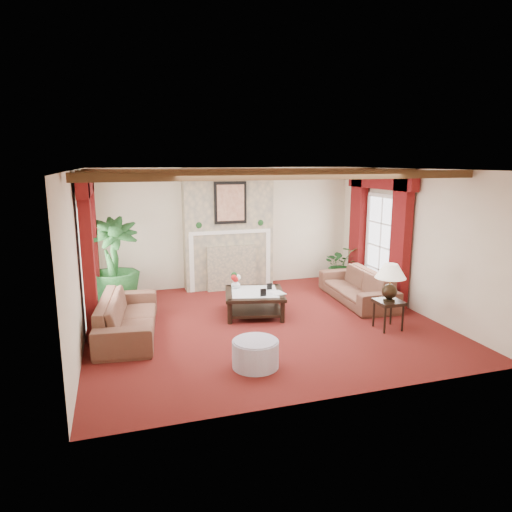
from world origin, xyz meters
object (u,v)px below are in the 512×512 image
object	(u,v)px
potted_palm	(114,283)
coffee_table	(254,303)
sofa_left	(128,309)
side_table	(388,315)
ottoman	(255,354)
sofa_right	(357,281)

from	to	relation	value
potted_palm	coffee_table	bearing A→B (deg)	-25.82
potted_palm	coffee_table	world-z (taller)	potted_palm
sofa_left	side_table	size ratio (longest dim) A/B	4.49
sofa_left	side_table	world-z (taller)	sofa_left
potted_palm	ottoman	distance (m)	3.84
sofa_left	coffee_table	world-z (taller)	sofa_left
potted_palm	coffee_table	size ratio (longest dim) A/B	1.67
sofa_left	side_table	distance (m)	4.40
sofa_left	potted_palm	xyz separation A→B (m)	(-0.20, 1.55, 0.06)
sofa_left	sofa_right	world-z (taller)	sofa_left
side_table	ottoman	size ratio (longest dim) A/B	0.78
sofa_left	ottoman	size ratio (longest dim) A/B	3.49
sofa_left	coffee_table	size ratio (longest dim) A/B	2.11
sofa_left	potted_palm	bearing A→B (deg)	13.95
sofa_left	ottoman	xyz separation A→B (m)	(1.66, -1.80, -0.24)
coffee_table	potted_palm	bearing A→B (deg)	167.31
sofa_left	ottoman	distance (m)	2.46
sofa_left	sofa_right	size ratio (longest dim) A/B	1.05
sofa_right	potted_palm	distance (m)	4.87
potted_palm	ottoman	size ratio (longest dim) A/B	2.76
sofa_left	side_table	bearing A→B (deg)	-97.24
sofa_right	ottoman	distance (m)	3.73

